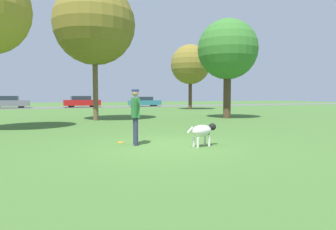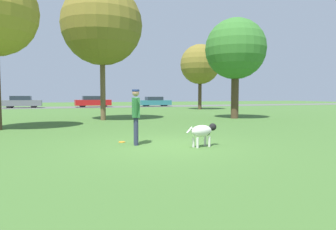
# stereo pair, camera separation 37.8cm
# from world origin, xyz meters

# --- Properties ---
(ground_plane) EXTENTS (120.00, 120.00, 0.00)m
(ground_plane) POSITION_xyz_m (0.00, 0.00, 0.00)
(ground_plane) COLOR #426B2D
(far_road_strip) EXTENTS (120.00, 6.00, 0.01)m
(far_road_strip) POSITION_xyz_m (0.00, 30.90, 0.01)
(far_road_strip) COLOR #5B5B59
(far_road_strip) RESTS_ON ground_plane
(person) EXTENTS (0.31, 0.71, 1.64)m
(person) POSITION_xyz_m (-0.63, 0.43, 0.98)
(person) COLOR #2D334C
(person) RESTS_ON ground_plane
(dog) EXTENTS (1.07, 0.48, 0.66)m
(dog) POSITION_xyz_m (1.08, -0.58, 0.44)
(dog) COLOR silver
(dog) RESTS_ON ground_plane
(frisbee) EXTENTS (0.21, 0.21, 0.02)m
(frisbee) POSITION_xyz_m (-0.93, 1.03, 0.01)
(frisbee) COLOR orange
(frisbee) RESTS_ON ground_plane
(tree_mid_center) EXTENTS (4.70, 4.70, 7.94)m
(tree_mid_center) POSITION_xyz_m (-0.24, 9.83, 5.58)
(tree_mid_center) COLOR brown
(tree_mid_center) RESTS_ON ground_plane
(tree_far_right) EXTENTS (4.20, 4.20, 6.87)m
(tree_far_right) POSITION_xyz_m (11.48, 20.55, 4.76)
(tree_far_right) COLOR #4C3826
(tree_far_right) RESTS_ON ground_plane
(tree_near_right) EXTENTS (3.84, 3.84, 6.34)m
(tree_near_right) POSITION_xyz_m (7.88, 8.30, 4.39)
(tree_near_right) COLOR #4C3826
(tree_near_right) RESTS_ON ground_plane
(parked_car_grey) EXTENTS (4.33, 1.77, 1.43)m
(parked_car_grey) POSITION_xyz_m (-6.71, 31.14, 0.71)
(parked_car_grey) COLOR slate
(parked_car_grey) RESTS_ON ground_plane
(parked_car_red) EXTENTS (4.44, 1.93, 1.42)m
(parked_car_red) POSITION_xyz_m (1.43, 30.64, 0.70)
(parked_car_red) COLOR red
(parked_car_red) RESTS_ON ground_plane
(parked_car_teal) EXTENTS (4.26, 1.84, 1.31)m
(parked_car_teal) POSITION_xyz_m (9.65, 30.56, 0.64)
(parked_car_teal) COLOR teal
(parked_car_teal) RESTS_ON ground_plane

